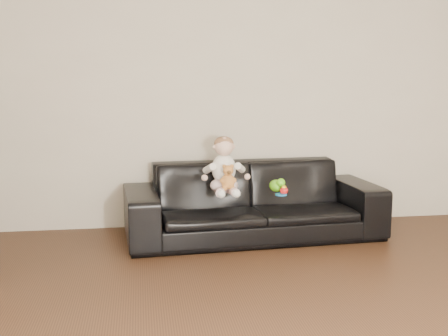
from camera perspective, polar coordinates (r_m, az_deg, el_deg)
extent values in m
plane|color=beige|center=(5.45, 0.69, 7.73)|extent=(5.00, 0.00, 5.00)
imported|color=black|center=(5.09, 2.97, -3.35)|extent=(2.34, 1.04, 0.67)
ellipsoid|color=silver|center=(4.90, 0.00, -1.77)|extent=(0.26, 0.23, 0.13)
ellipsoid|color=white|center=(4.89, -0.03, -0.09)|extent=(0.23, 0.19, 0.26)
sphere|color=beige|center=(4.85, 0.00, 2.22)|extent=(0.18, 0.18, 0.17)
ellipsoid|color=#8C603F|center=(4.86, -0.02, 2.53)|extent=(0.18, 0.18, 0.12)
cylinder|color=silver|center=(4.75, -0.33, -2.39)|extent=(0.09, 0.21, 0.08)
cylinder|color=silver|center=(4.76, 0.90, -2.35)|extent=(0.09, 0.21, 0.08)
sphere|color=white|center=(4.64, -0.26, -2.65)|extent=(0.07, 0.07, 0.07)
sphere|color=white|center=(4.66, 1.24, -2.61)|extent=(0.07, 0.07, 0.07)
cylinder|color=white|center=(4.82, -1.49, -0.05)|extent=(0.07, 0.18, 0.11)
cylinder|color=white|center=(4.86, 1.63, 0.03)|extent=(0.07, 0.18, 0.11)
ellipsoid|color=#C07936|center=(4.74, 0.41, -1.37)|extent=(0.13, 0.12, 0.13)
sphere|color=#C07936|center=(4.71, 0.43, -0.25)|extent=(0.10, 0.10, 0.09)
sphere|color=#C07936|center=(4.71, 0.04, 0.16)|extent=(0.04, 0.04, 0.03)
sphere|color=#C07936|center=(4.72, 0.80, 0.18)|extent=(0.04, 0.04, 0.03)
sphere|color=#593819|center=(4.67, 0.51, -0.44)|extent=(0.04, 0.04, 0.03)
ellipsoid|color=#62D118|center=(4.98, 5.36, -1.80)|extent=(0.15, 0.17, 0.11)
sphere|color=red|center=(4.86, 6.11, -2.30)|extent=(0.08, 0.08, 0.07)
cylinder|color=#1773BE|center=(4.84, 5.82, -2.69)|extent=(0.12, 0.12, 0.01)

